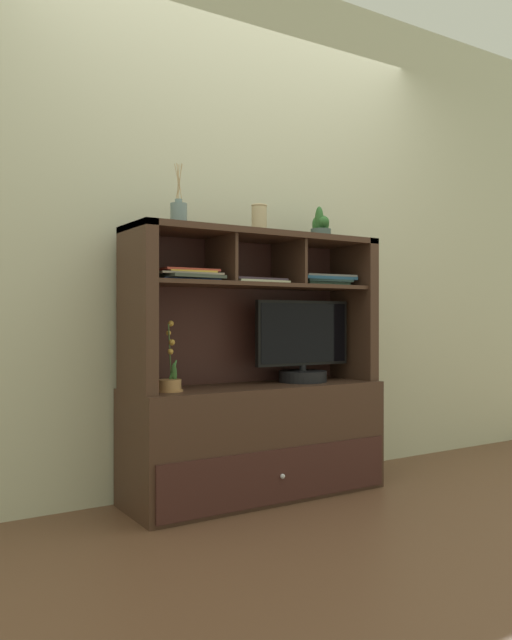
{
  "coord_description": "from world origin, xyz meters",
  "views": [
    {
      "loc": [
        -1.7,
        -2.69,
        0.89
      ],
      "look_at": [
        0.0,
        0.0,
        0.89
      ],
      "focal_mm": 35.6,
      "sensor_mm": 36.0,
      "label": 1
    }
  ],
  "objects_px": {
    "tv_monitor": "(303,349)",
    "potted_succulent": "(321,228)",
    "magazine_stack_centre": "(187,275)",
    "magazine_stack_right": "(322,280)",
    "media_console": "(255,412)",
    "potted_orchid": "(170,381)",
    "magazine_stack_left": "(256,281)",
    "ceramic_vase": "(259,218)",
    "diffuser_bottle": "(179,214)"
  },
  "relations": [
    {
      "from": "magazine_stack_left",
      "to": "ceramic_vase",
      "type": "height_order",
      "value": "ceramic_vase"
    },
    {
      "from": "potted_orchid",
      "to": "magazine_stack_centre",
      "type": "distance_m",
      "value": 0.5
    },
    {
      "from": "media_console",
      "to": "magazine_stack_left",
      "type": "xyz_separation_m",
      "value": [
        -0.02,
        -0.05,
        0.66
      ]
    },
    {
      "from": "magazine_stack_centre",
      "to": "ceramic_vase",
      "type": "distance_m",
      "value": 0.5
    },
    {
      "from": "tv_monitor",
      "to": "potted_succulent",
      "type": "height_order",
      "value": "potted_succulent"
    },
    {
      "from": "potted_succulent",
      "to": "media_console",
      "type": "bearing_deg",
      "value": -177.46
    },
    {
      "from": "magazine_stack_centre",
      "to": "magazine_stack_right",
      "type": "relative_size",
      "value": 0.95
    },
    {
      "from": "magazine_stack_left",
      "to": "potted_succulent",
      "type": "distance_m",
      "value": 0.55
    },
    {
      "from": "ceramic_vase",
      "to": "magazine_stack_left",
      "type": "bearing_deg",
      "value": -156.72
    },
    {
      "from": "diffuser_bottle",
      "to": "magazine_stack_right",
      "type": "bearing_deg",
      "value": 1.33
    },
    {
      "from": "magazine_stack_left",
      "to": "potted_succulent",
      "type": "relative_size",
      "value": 1.77
    },
    {
      "from": "potted_orchid",
      "to": "ceramic_vase",
      "type": "distance_m",
      "value": 0.93
    },
    {
      "from": "magazine_stack_centre",
      "to": "ceramic_vase",
      "type": "height_order",
      "value": "ceramic_vase"
    },
    {
      "from": "media_console",
      "to": "magazine_stack_left",
      "type": "relative_size",
      "value": 4.23
    },
    {
      "from": "tv_monitor",
      "to": "magazine_stack_centre",
      "type": "bearing_deg",
      "value": -177.52
    },
    {
      "from": "magazine_stack_right",
      "to": "potted_succulent",
      "type": "relative_size",
      "value": 1.88
    },
    {
      "from": "potted_succulent",
      "to": "potted_orchid",
      "type": "bearing_deg",
      "value": -175.77
    },
    {
      "from": "tv_monitor",
      "to": "ceramic_vase",
      "type": "height_order",
      "value": "ceramic_vase"
    },
    {
      "from": "media_console",
      "to": "diffuser_bottle",
      "type": "bearing_deg",
      "value": -177.8
    },
    {
      "from": "magazine_stack_centre",
      "to": "potted_succulent",
      "type": "height_order",
      "value": "potted_succulent"
    },
    {
      "from": "potted_succulent",
      "to": "magazine_stack_left",
      "type": "bearing_deg",
      "value": -171.96
    },
    {
      "from": "ceramic_vase",
      "to": "diffuser_bottle",
      "type": "bearing_deg",
      "value": 177.5
    },
    {
      "from": "tv_monitor",
      "to": "ceramic_vase",
      "type": "xyz_separation_m",
      "value": [
        -0.29,
        -0.02,
        0.66
      ]
    },
    {
      "from": "tv_monitor",
      "to": "magazine_stack_centre",
      "type": "relative_size",
      "value": 1.8
    },
    {
      "from": "magazine_stack_centre",
      "to": "magazine_stack_right",
      "type": "distance_m",
      "value": 0.83
    },
    {
      "from": "potted_orchid",
      "to": "potted_succulent",
      "type": "height_order",
      "value": "potted_succulent"
    },
    {
      "from": "magazine_stack_left",
      "to": "magazine_stack_right",
      "type": "height_order",
      "value": "magazine_stack_right"
    },
    {
      "from": "potted_orchid",
      "to": "magazine_stack_right",
      "type": "height_order",
      "value": "magazine_stack_right"
    },
    {
      "from": "magazine_stack_centre",
      "to": "magazine_stack_left",
      "type": "bearing_deg",
      "value": 0.14
    },
    {
      "from": "tv_monitor",
      "to": "potted_orchid",
      "type": "xyz_separation_m",
      "value": [
        -0.78,
        -0.03,
        -0.13
      ]
    },
    {
      "from": "media_console",
      "to": "diffuser_bottle",
      "type": "height_order",
      "value": "diffuser_bottle"
    },
    {
      "from": "media_console",
      "to": "tv_monitor",
      "type": "height_order",
      "value": "media_console"
    },
    {
      "from": "potted_orchid",
      "to": "diffuser_bottle",
      "type": "xyz_separation_m",
      "value": [
        0.06,
        0.03,
        0.77
      ]
    },
    {
      "from": "diffuser_bottle",
      "to": "potted_succulent",
      "type": "bearing_deg",
      "value": 2.37
    },
    {
      "from": "tv_monitor",
      "to": "diffuser_bottle",
      "type": "relative_size",
      "value": 1.97
    },
    {
      "from": "media_console",
      "to": "magazine_stack_centre",
      "type": "distance_m",
      "value": 0.79
    },
    {
      "from": "potted_succulent",
      "to": "ceramic_vase",
      "type": "bearing_deg",
      "value": -172.8
    },
    {
      "from": "media_console",
      "to": "magazine_stack_right",
      "type": "bearing_deg",
      "value": 0.46
    },
    {
      "from": "magazine_stack_centre",
      "to": "media_console",
      "type": "bearing_deg",
      "value": 6.52
    },
    {
      "from": "media_console",
      "to": "potted_orchid",
      "type": "bearing_deg",
      "value": -174.29
    },
    {
      "from": "tv_monitor",
      "to": "potted_orchid",
      "type": "height_order",
      "value": "tv_monitor"
    },
    {
      "from": "magazine_stack_left",
      "to": "magazine_stack_centre",
      "type": "xyz_separation_m",
      "value": [
        -0.38,
        -0.0,
        0.01
      ]
    },
    {
      "from": "potted_orchid",
      "to": "diffuser_bottle",
      "type": "bearing_deg",
      "value": 28.95
    },
    {
      "from": "media_console",
      "to": "diffuser_bottle",
      "type": "distance_m",
      "value": 1.05
    },
    {
      "from": "magazine_stack_left",
      "to": "diffuser_bottle",
      "type": "distance_m",
      "value": 0.51
    },
    {
      "from": "tv_monitor",
      "to": "magazine_stack_right",
      "type": "height_order",
      "value": "magazine_stack_right"
    },
    {
      "from": "magazine_stack_centre",
      "to": "potted_succulent",
      "type": "xyz_separation_m",
      "value": [
        0.84,
        0.07,
        0.29
      ]
    },
    {
      "from": "potted_orchid",
      "to": "media_console",
      "type": "bearing_deg",
      "value": 5.71
    },
    {
      "from": "magazine_stack_left",
      "to": "magazine_stack_right",
      "type": "xyz_separation_m",
      "value": [
        0.45,
        0.05,
        0.02
      ]
    },
    {
      "from": "magazine_stack_right",
      "to": "potted_succulent",
      "type": "height_order",
      "value": "potted_succulent"
    }
  ]
}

